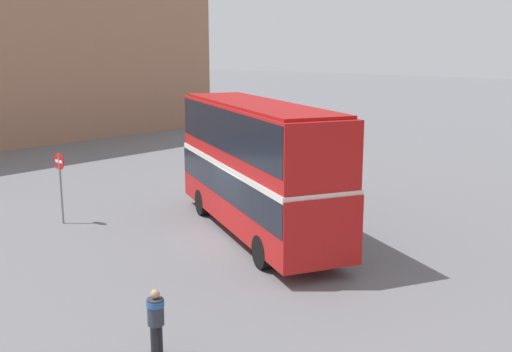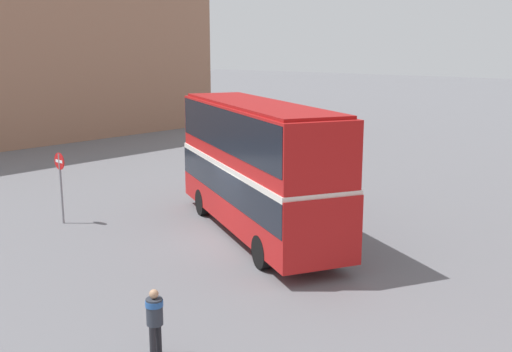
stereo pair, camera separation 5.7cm
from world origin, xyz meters
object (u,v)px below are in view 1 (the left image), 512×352
at_px(no_entry_sign, 60,176).
at_px(parked_car_kerb_near, 252,141).
at_px(double_decker_bus, 256,160).
at_px(pedestrian_foreground, 156,316).

bearing_deg(no_entry_sign, parked_car_kerb_near, 107.18).
height_order(double_decker_bus, no_entry_sign, double_decker_bus).
bearing_deg(double_decker_bus, pedestrian_foreground, -35.23).
height_order(double_decker_bus, parked_car_kerb_near, double_decker_bus).
xyz_separation_m(parked_car_kerb_near, no_entry_sign, (5.14, -16.64, 1.09)).
bearing_deg(no_entry_sign, pedestrian_foreground, -21.30).
bearing_deg(double_decker_bus, no_entry_sign, -121.28).
xyz_separation_m(pedestrian_foreground, no_entry_sign, (-10.62, 4.14, 0.90)).
relative_size(pedestrian_foreground, parked_car_kerb_near, 0.34).
bearing_deg(double_decker_bus, parked_car_kerb_near, 159.44).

